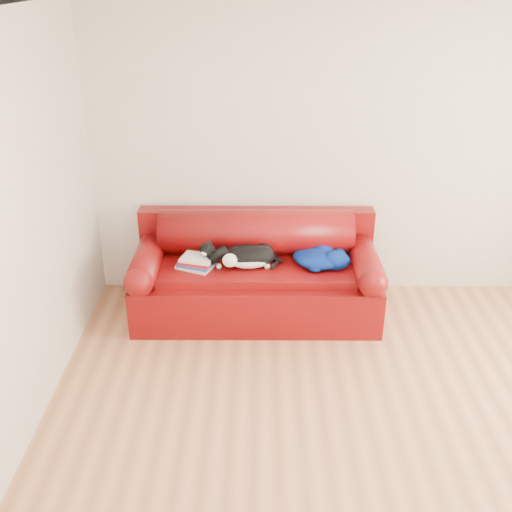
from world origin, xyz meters
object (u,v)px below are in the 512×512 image
at_px(blanket, 321,258).
at_px(book_stack, 197,262).
at_px(cat, 248,257).
at_px(sofa_base, 256,289).

bearing_deg(blanket, book_stack, -176.89).
height_order(book_stack, cat, cat).
bearing_deg(sofa_base, cat, -135.13).
distance_m(book_stack, blanket, 1.05).
distance_m(sofa_base, cat, 0.37).
bearing_deg(sofa_base, book_stack, -170.52).
bearing_deg(book_stack, sofa_base, 9.48).
distance_m(book_stack, cat, 0.43).
bearing_deg(book_stack, cat, 1.97).
xyz_separation_m(cat, blanket, (0.62, 0.04, -0.02)).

